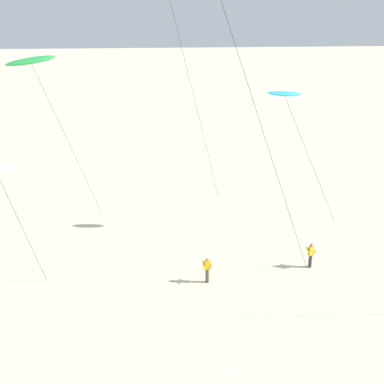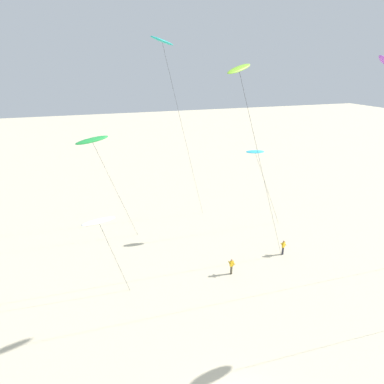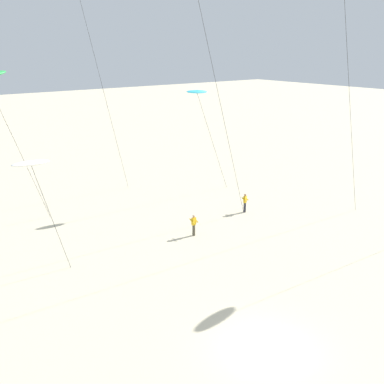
% 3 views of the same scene
% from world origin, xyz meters
% --- Properties ---
extents(kite_cyan, '(5.89, 1.49, 10.23)m').
position_xyz_m(kite_cyan, '(11.33, 19.99, 9.90)').
color(kite_cyan, '#33BFE0').
rests_on(kite_cyan, ground).
extents(kite_green, '(5.76, 1.81, 12.37)m').
position_xyz_m(kite_green, '(-5.62, 22.76, 11.85)').
color(kite_green, green).
rests_on(kite_green, ground).
extents(kite_flyer_nearest, '(0.69, 0.68, 1.67)m').
position_xyz_m(kite_flyer_nearest, '(12.32, 14.46, 0.89)').
color(kite_flyer_nearest, '#33333D').
rests_on(kite_flyer_nearest, ground).
extents(kite_flyer_middle, '(0.60, 0.58, 1.67)m').
position_xyz_m(kite_flyer_middle, '(5.63, 13.07, 0.89)').
color(kite_flyer_middle, '#4C4738').
rests_on(kite_flyer_middle, ground).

